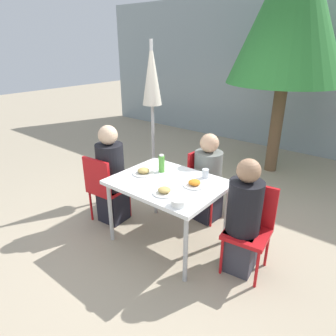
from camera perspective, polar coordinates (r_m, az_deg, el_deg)
name	(u,v)px	position (r m, az deg, el deg)	size (l,w,h in m)	color
ground_plane	(168,241)	(3.51, 0.00, -13.65)	(24.00, 24.00, 0.00)	tan
building_facade	(301,75)	(6.54, 23.98, 15.83)	(10.00, 0.20, 3.00)	#89999E
dining_table	(168,187)	(3.15, 0.00, -3.61)	(1.14, 0.88, 0.75)	white
chair_left	(104,185)	(3.69, -12.09, -3.16)	(0.43, 0.43, 0.86)	red
person_left	(111,177)	(3.67, -10.76, -1.72)	(0.33, 0.33, 1.23)	black
chair_right	(250,222)	(3.00, 15.43, -9.93)	(0.45, 0.45, 0.86)	red
person_right	(243,220)	(2.92, 14.12, -9.55)	(0.32, 0.32, 1.16)	#383842
chair_far	(205,179)	(3.79, 6.98, -2.07)	(0.44, 0.44, 0.86)	red
person_far	(207,180)	(3.70, 7.51, -2.31)	(0.34, 0.34, 1.12)	black
closed_umbrella	(152,88)	(4.18, -3.07, 14.90)	(0.36, 0.36, 2.13)	#333333
plate_0	(164,191)	(2.87, -0.72, -4.46)	(0.22, 0.22, 0.06)	white
plate_1	(144,172)	(3.30, -4.68, -0.71)	(0.24, 0.24, 0.07)	white
plate_2	(194,184)	(3.03, 5.04, -3.00)	(0.22, 0.22, 0.06)	white
bottle	(162,164)	(3.31, -1.24, 0.85)	(0.07, 0.07, 0.20)	#51A338
drinking_cup	(205,174)	(3.21, 7.12, -1.05)	(0.07, 0.07, 0.10)	silver
salad_bowl	(179,202)	(2.66, 2.03, -6.54)	(0.14, 0.14, 0.06)	white
tree_behind_left	(293,7)	(5.24, 22.74, 26.43)	(1.78, 1.78, 3.66)	brown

